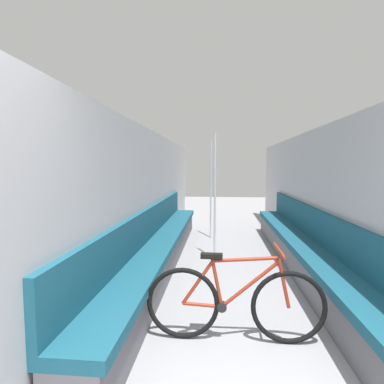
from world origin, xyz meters
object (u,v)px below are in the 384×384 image
grab_pole_near (215,198)px  bench_seat_row_left (161,248)px  bench_seat_row_right (304,252)px  bicycle (235,303)px  grab_pole_far (211,191)px

grab_pole_near → bench_seat_row_left: bearing=-147.1°
bench_seat_row_left → bench_seat_row_right: 2.21m
bicycle → grab_pole_far: (-0.33, 4.04, 0.70)m
bench_seat_row_left → grab_pole_far: grab_pole_far is taller
bench_seat_row_left → bench_seat_row_right: size_ratio=1.00×
grab_pole_near → grab_pole_far: bearing=94.0°
bench_seat_row_left → grab_pole_far: 2.38m
grab_pole_far → bench_seat_row_right: bearing=-55.3°
bicycle → grab_pole_near: bearing=104.2°
bench_seat_row_left → grab_pole_near: (0.85, 0.55, 0.75)m
bench_seat_row_left → bicycle: size_ratio=3.65×
bench_seat_row_left → bicycle: 2.19m
bench_seat_row_right → bicycle: size_ratio=3.65×
grab_pole_far → grab_pole_near: bearing=-86.0°
bench_seat_row_right → bicycle: 2.23m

